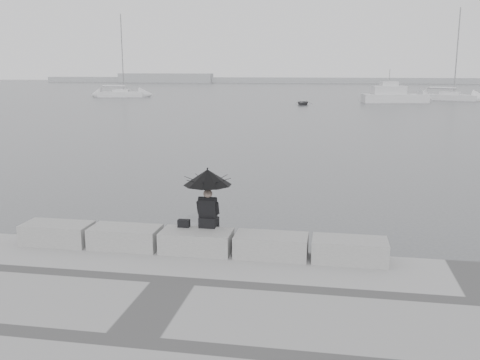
% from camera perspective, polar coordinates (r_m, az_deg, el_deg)
% --- Properties ---
extents(ground, '(360.00, 360.00, 0.00)m').
position_cam_1_polar(ground, '(12.86, -4.09, -9.12)').
color(ground, '#45484A').
rests_on(ground, ground).
extents(stone_block_far_left, '(1.60, 0.80, 0.50)m').
position_cam_1_polar(stone_block_far_left, '(13.45, -18.89, -5.43)').
color(stone_block_far_left, gray).
rests_on(stone_block_far_left, promenade).
extents(stone_block_left, '(1.60, 0.80, 0.50)m').
position_cam_1_polar(stone_block_left, '(12.72, -12.13, -6.02)').
color(stone_block_left, gray).
rests_on(stone_block_left, promenade).
extents(stone_block_centre, '(1.60, 0.80, 0.50)m').
position_cam_1_polar(stone_block_centre, '(12.20, -4.66, -6.57)').
color(stone_block_centre, gray).
rests_on(stone_block_centre, promenade).
extents(stone_block_right, '(1.60, 0.80, 0.50)m').
position_cam_1_polar(stone_block_right, '(11.90, 3.34, -7.04)').
color(stone_block_right, gray).
rests_on(stone_block_right, promenade).
extents(stone_block_far_right, '(1.60, 0.80, 0.50)m').
position_cam_1_polar(stone_block_far_right, '(11.83, 11.61, -7.37)').
color(stone_block_far_right, gray).
rests_on(stone_block_far_right, promenade).
extents(seated_person, '(1.11, 1.11, 1.39)m').
position_cam_1_polar(seated_person, '(12.18, -3.48, -0.52)').
color(seated_person, black).
rests_on(seated_person, stone_block_centre).
extents(bag, '(0.27, 0.16, 0.17)m').
position_cam_1_polar(bag, '(12.42, -6.01, -4.62)').
color(bag, black).
rests_on(bag, stone_block_centre).
extents(distant_landmass, '(180.00, 8.00, 2.80)m').
position_cam_1_polar(distant_landmass, '(166.56, 6.39, 10.56)').
color(distant_landmass, '#949799').
rests_on(distant_landmass, ground).
extents(sailboat_left, '(7.45, 3.92, 12.90)m').
position_cam_1_polar(sailboat_left, '(88.77, -12.56, 9.00)').
color(sailboat_left, silver).
rests_on(sailboat_left, ground).
extents(sailboat_right, '(7.88, 5.39, 12.90)m').
position_cam_1_polar(sailboat_right, '(83.46, 21.49, 8.29)').
color(sailboat_right, silver).
rests_on(sailboat_right, ground).
extents(motor_cruiser, '(8.93, 4.31, 4.50)m').
position_cam_1_polar(motor_cruiser, '(75.69, 16.19, 8.63)').
color(motor_cruiser, silver).
rests_on(motor_cruiser, ground).
extents(dinghy, '(3.21, 1.56, 0.53)m').
position_cam_1_polar(dinghy, '(68.45, 6.70, 8.19)').
color(dinghy, slate).
rests_on(dinghy, ground).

